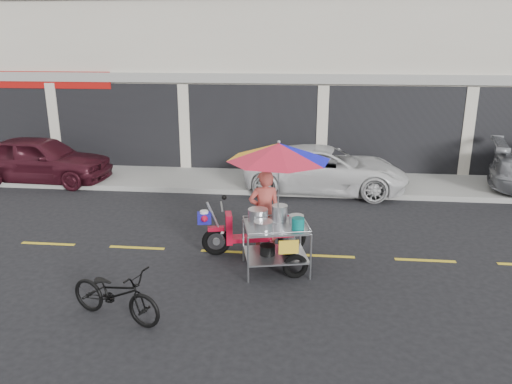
# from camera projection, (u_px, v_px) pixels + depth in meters

# --- Properties ---
(ground) EXTENTS (90.00, 90.00, 0.00)m
(ground) POSITION_uv_depth(u_px,v_px,m) (325.00, 256.00, 10.26)
(ground) COLOR black
(sidewalk) EXTENTS (45.00, 3.00, 0.15)m
(sidewalk) POSITION_uv_depth(u_px,v_px,m) (321.00, 181.00, 15.47)
(sidewalk) COLOR gray
(sidewalk) RESTS_ON ground
(shophouse_block) EXTENTS (36.00, 8.11, 10.40)m
(shophouse_block) POSITION_uv_depth(u_px,v_px,m) (398.00, 41.00, 18.80)
(shophouse_block) COLOR beige
(shophouse_block) RESTS_ON ground
(centerline) EXTENTS (42.00, 0.10, 0.01)m
(centerline) POSITION_uv_depth(u_px,v_px,m) (325.00, 256.00, 10.26)
(centerline) COLOR gold
(centerline) RESTS_ON ground
(maroon_sedan) EXTENTS (4.34, 1.89, 1.46)m
(maroon_sedan) POSITION_uv_depth(u_px,v_px,m) (41.00, 159.00, 15.40)
(maroon_sedan) COLOR #3C111B
(maroon_sedan) RESTS_ON ground
(white_pickup) EXTENTS (4.82, 2.42, 1.31)m
(white_pickup) POSITION_uv_depth(u_px,v_px,m) (326.00, 169.00, 14.53)
(white_pickup) COLOR silver
(white_pickup) RESTS_ON ground
(near_bicycle) EXTENTS (1.79, 1.12, 0.89)m
(near_bicycle) POSITION_uv_depth(u_px,v_px,m) (115.00, 293.00, 7.84)
(near_bicycle) COLOR black
(near_bicycle) RESTS_ON ground
(food_vendor_rig) EXTENTS (2.83, 2.31, 2.53)m
(food_vendor_rig) POSITION_uv_depth(u_px,v_px,m) (272.00, 186.00, 9.52)
(food_vendor_rig) COLOR black
(food_vendor_rig) RESTS_ON ground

